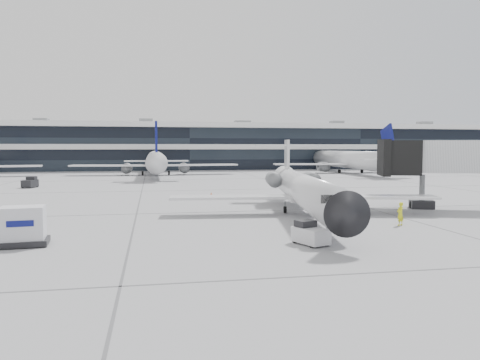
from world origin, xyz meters
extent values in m
plane|color=gray|center=(0.00, 0.00, 0.00)|extent=(220.00, 220.00, 0.00)
cube|color=black|center=(0.00, 82.00, 5.00)|extent=(170.00, 22.00, 10.00)
cylinder|color=silver|center=(2.93, -3.66, 2.03)|extent=(5.81, 21.27, 2.38)
cone|color=black|center=(1.00, -15.32, 2.03)|extent=(2.75, 2.83, 2.38)
cone|color=silver|center=(4.89, 8.18, 2.29)|extent=(2.69, 3.15, 2.26)
cube|color=silver|center=(-2.58, -1.85, 1.41)|extent=(9.88, 3.20, 0.19)
cube|color=silver|center=(8.73, -3.73, 1.41)|extent=(9.97, 4.48, 0.19)
cylinder|color=slate|center=(2.37, 3.77, 2.38)|extent=(1.80, 3.17, 1.32)
cylinder|color=slate|center=(5.85, 3.19, 2.38)|extent=(1.80, 3.17, 1.32)
cube|color=silver|center=(4.81, 7.65, 4.15)|extent=(0.62, 2.30, 3.97)
cube|color=silver|center=(4.86, 8.00, 5.56)|extent=(6.50, 2.43, 0.14)
cylinder|color=black|center=(1.56, -11.93, 0.25)|extent=(0.24, 0.51, 0.49)
cylinder|color=black|center=(1.91, -1.70, 0.28)|extent=(0.30, 0.59, 0.56)
cylinder|color=black|center=(4.52, -2.13, 0.28)|extent=(0.30, 0.59, 0.56)
cube|color=black|center=(12.79, -0.60, 4.47)|extent=(3.70, 4.10, 2.98)
cylinder|color=slate|center=(14.50, -1.17, 1.49)|extent=(0.47, 0.47, 2.98)
cube|color=black|center=(14.50, -1.17, 0.37)|extent=(2.29, 2.02, 0.74)
imported|color=yellow|center=(8.00, -9.00, 0.80)|extent=(0.70, 0.60, 1.61)
cube|color=silver|center=(-0.16, -13.91, 0.51)|extent=(1.85, 2.32, 0.83)
cube|color=black|center=(-0.33, -13.48, 1.06)|extent=(1.24, 1.14, 0.46)
cylinder|color=black|center=(-0.90, -13.40, 0.20)|extent=(0.30, 0.44, 0.41)
cylinder|color=black|center=(0.05, -13.04, 0.20)|extent=(0.30, 0.44, 0.41)
cylinder|color=black|center=(-0.37, -14.78, 0.20)|extent=(0.30, 0.44, 0.41)
cylinder|color=black|center=(0.58, -14.41, 0.20)|extent=(0.30, 0.44, 0.41)
cube|color=black|center=(-15.69, -11.30, 0.20)|extent=(2.75, 2.15, 0.31)
cube|color=white|center=(-15.69, -11.30, 1.25)|extent=(2.39, 1.89, 1.79)
cone|color=#FF550D|center=(-2.41, 12.20, 0.24)|extent=(0.31, 0.31, 0.49)
cube|color=#FF550D|center=(-2.41, 12.20, 0.01)|extent=(0.43, 0.43, 0.03)
cube|color=black|center=(-24.71, 27.79, 0.58)|extent=(1.83, 2.54, 0.94)
cube|color=black|center=(-24.60, 28.30, 1.20)|extent=(1.33, 1.17, 0.52)
cylinder|color=black|center=(-25.09, 28.73, 0.23)|extent=(0.28, 0.49, 0.46)
cylinder|color=black|center=(-23.97, 28.48, 0.23)|extent=(0.28, 0.49, 0.46)
cylinder|color=black|center=(-25.46, 27.10, 0.23)|extent=(0.28, 0.49, 0.46)
cylinder|color=black|center=(-24.34, 26.84, 0.23)|extent=(0.28, 0.49, 0.46)
camera|label=1|loc=(-8.74, -38.25, 5.36)|focal=35.00mm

